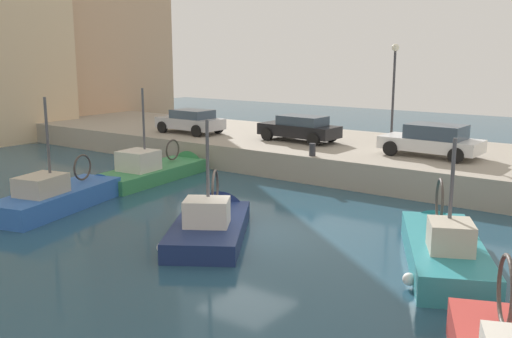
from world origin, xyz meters
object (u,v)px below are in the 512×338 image
object	(u,v)px
quay_streetlamp	(394,77)
fishing_boat_teal	(442,258)
fishing_boat_green	(157,176)
parked_car_black	(300,128)
mooring_bollard_north	(312,150)
parked_car_white	(432,140)
fishing_boat_navy	(212,230)
parked_car_silver	(191,121)
fishing_boat_blue	(64,204)

from	to	relation	value
quay_streetlamp	fishing_boat_teal	bearing A→B (deg)	-150.97
fishing_boat_green	fishing_boat_teal	bearing A→B (deg)	-101.60
parked_car_black	mooring_bollard_north	xyz separation A→B (m)	(-3.20, -2.64, -0.41)
parked_car_white	quay_streetlamp	world-z (taller)	quay_streetlamp
quay_streetlamp	mooring_bollard_north	bearing A→B (deg)	167.79
fishing_boat_navy	fishing_boat_teal	xyz separation A→B (m)	(1.82, -6.70, -0.01)
parked_car_silver	mooring_bollard_north	bearing A→B (deg)	-103.46
quay_streetlamp	parked_car_silver	bearing A→B (deg)	108.54
parked_car_white	fishing_boat_blue	bearing A→B (deg)	141.03
parked_car_black	fishing_boat_teal	bearing A→B (deg)	-132.09
fishing_boat_teal	parked_car_silver	size ratio (longest dim) A/B	1.66
fishing_boat_teal	fishing_boat_blue	bearing A→B (deg)	101.41
fishing_boat_teal	parked_car_black	distance (m)	14.22
fishing_boat_navy	quay_streetlamp	distance (m)	14.40
fishing_boat_navy	fishing_boat_teal	size ratio (longest dim) A/B	0.90
fishing_boat_navy	mooring_bollard_north	size ratio (longest dim) A/B	10.45
fishing_boat_teal	parked_car_white	world-z (taller)	fishing_boat_teal
mooring_bollard_north	quay_streetlamp	distance (m)	6.50
parked_car_silver	quay_streetlamp	xyz separation A→B (m)	(3.47, -10.34, 2.57)
fishing_boat_teal	quay_streetlamp	distance (m)	14.30
fishing_boat_navy	mooring_bollard_north	bearing A→B (deg)	7.93
fishing_boat_teal	mooring_bollard_north	xyz separation A→B (m)	(6.25, 7.83, 1.38)
fishing_boat_teal	parked_car_white	xyz separation A→B (m)	(9.19, 3.59, 1.82)
fishing_boat_blue	parked_car_black	bearing A→B (deg)	-12.58
fishing_boat_green	parked_car_black	bearing A→B (deg)	-28.07
fishing_boat_teal	parked_car_white	distance (m)	10.03
parked_car_black	quay_streetlamp	bearing A→B (deg)	-57.64
fishing_boat_blue	fishing_boat_green	xyz separation A→B (m)	(5.53, 0.81, 0.01)
fishing_boat_blue	fishing_boat_green	world-z (taller)	fishing_boat_green
fishing_boat_blue	quay_streetlamp	xyz separation A→B (m)	(14.56, -6.56, 4.34)
fishing_boat_blue	fishing_boat_navy	distance (m)	6.52
mooring_bollard_north	fishing_boat_teal	bearing A→B (deg)	-128.62
mooring_bollard_north	fishing_boat_blue	bearing A→B (deg)	149.06
parked_car_white	quay_streetlamp	bearing A→B (deg)	48.04
parked_car_white	mooring_bollard_north	world-z (taller)	parked_car_white
fishing_boat_blue	parked_car_black	distance (m)	12.54
parked_car_black	fishing_boat_navy	bearing A→B (deg)	-161.55
fishing_boat_blue	quay_streetlamp	bearing A→B (deg)	-24.27
fishing_boat_navy	mooring_bollard_north	xyz separation A→B (m)	(8.07, 1.12, 1.38)
fishing_boat_navy	mooring_bollard_north	world-z (taller)	fishing_boat_navy
parked_car_white	quay_streetlamp	xyz separation A→B (m)	(2.71, 3.02, 2.54)
fishing_boat_blue	parked_car_black	world-z (taller)	fishing_boat_blue
parked_car_silver	parked_car_black	bearing A→B (deg)	-81.05
parked_car_white	parked_car_silver	bearing A→B (deg)	93.23
parked_car_silver	parked_car_white	xyz separation A→B (m)	(0.75, -13.36, 0.03)
fishing_boat_green	parked_car_black	distance (m)	7.67
quay_streetlamp	parked_car_black	bearing A→B (deg)	122.36
fishing_boat_green	mooring_bollard_north	world-z (taller)	fishing_boat_green
fishing_boat_teal	parked_car_silver	world-z (taller)	fishing_boat_teal
fishing_boat_green	parked_car_black	size ratio (longest dim) A/B	1.61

